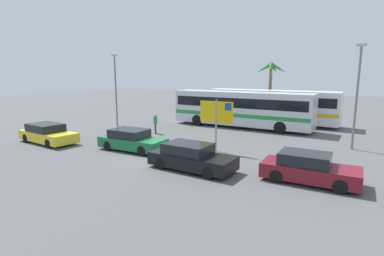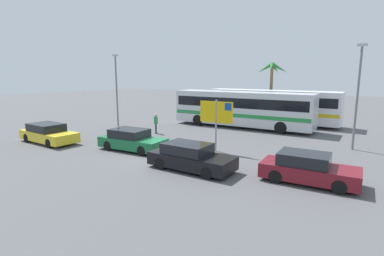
# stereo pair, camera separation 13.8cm
# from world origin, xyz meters

# --- Properties ---
(ground) EXTENTS (120.00, 120.00, 0.00)m
(ground) POSITION_xyz_m (0.00, 0.00, 0.00)
(ground) COLOR #565659
(bus_front_coach) EXTENTS (12.38, 2.52, 3.17)m
(bus_front_coach) POSITION_xyz_m (0.57, 11.39, 1.78)
(bus_front_coach) COLOR silver
(bus_front_coach) RESTS_ON ground
(bus_rear_coach) EXTENTS (12.38, 2.52, 3.17)m
(bus_rear_coach) POSITION_xyz_m (2.12, 15.08, 1.78)
(bus_rear_coach) COLOR white
(bus_rear_coach) RESTS_ON ground
(ferry_sign) EXTENTS (2.20, 0.11, 3.20)m
(ferry_sign) POSITION_xyz_m (2.52, 2.68, 2.33)
(ferry_sign) COLOR gray
(ferry_sign) RESTS_ON ground
(car_green) EXTENTS (4.38, 1.97, 1.32)m
(car_green) POSITION_xyz_m (-2.17, 0.18, 0.64)
(car_green) COLOR #196638
(car_green) RESTS_ON ground
(car_yellow) EXTENTS (4.66, 2.09, 1.32)m
(car_yellow) POSITION_xyz_m (-8.60, -1.31, 0.64)
(car_yellow) COLOR yellow
(car_yellow) RESTS_ON ground
(car_maroon) EXTENTS (4.15, 1.84, 1.32)m
(car_maroon) POSITION_xyz_m (8.42, -0.06, 0.63)
(car_maroon) COLOR maroon
(car_maroon) RESTS_ON ground
(car_black) EXTENTS (4.40, 1.85, 1.32)m
(car_black) POSITION_xyz_m (3.04, -1.21, 0.64)
(car_black) COLOR black
(car_black) RESTS_ON ground
(pedestrian_crossing_lot) EXTENTS (0.32, 0.32, 1.59)m
(pedestrian_crossing_lot) POSITION_xyz_m (-4.20, 5.16, 0.93)
(pedestrian_crossing_lot) COLOR #2D2D33
(pedestrian_crossing_lot) RESTS_ON ground
(lamp_post_left_side) EXTENTS (0.56, 0.20, 6.43)m
(lamp_post_left_side) POSITION_xyz_m (-9.36, 6.10, 3.54)
(lamp_post_left_side) COLOR slate
(lamp_post_left_side) RESTS_ON ground
(lamp_post_right_side) EXTENTS (0.56, 0.20, 6.53)m
(lamp_post_right_side) POSITION_xyz_m (9.69, 7.60, 3.59)
(lamp_post_right_side) COLOR slate
(lamp_post_right_side) RESTS_ON ground
(palm_tree_seaside) EXTENTS (3.27, 3.40, 5.93)m
(palm_tree_seaside) POSITION_xyz_m (1.07, 18.00, 4.70)
(palm_tree_seaside) COLOR brown
(palm_tree_seaside) RESTS_ON ground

